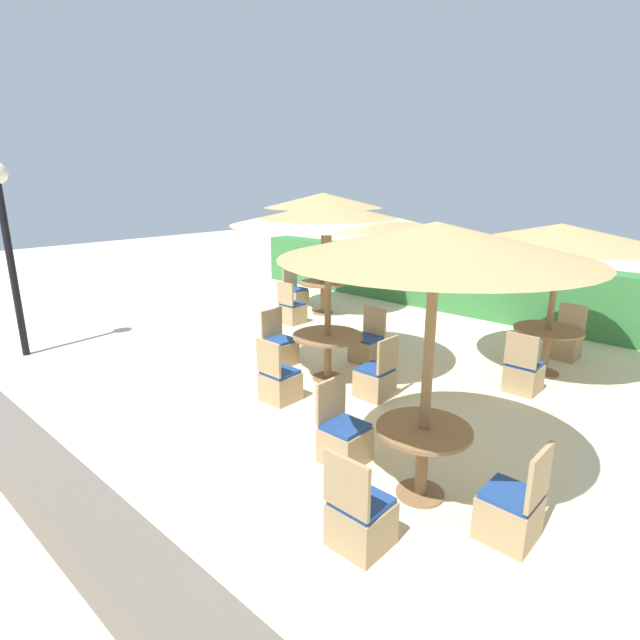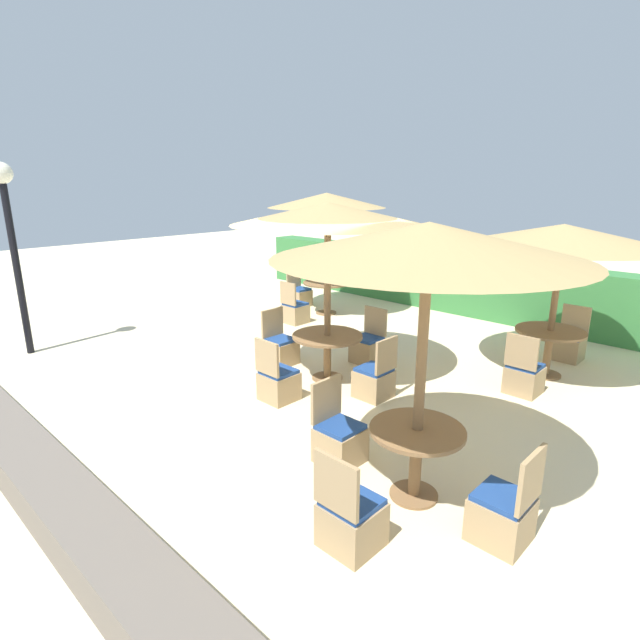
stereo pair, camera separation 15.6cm
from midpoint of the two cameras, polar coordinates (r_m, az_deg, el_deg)
name	(u,v)px [view 2 (the right image)]	position (r m, az deg, el deg)	size (l,w,h in m)	color
ground_plane	(293,384)	(7.76, -2.51, -7.28)	(40.00, 40.00, 0.00)	beige
hedge_row	(474,286)	(12.09, 17.57, 3.69)	(13.00, 0.70, 1.31)	#387A3D
stone_border	(32,468)	(6.05, -29.38, -14.57)	(10.00, 0.56, 0.38)	#6B6056
lamp_post	(9,221)	(10.04, -31.61, 9.57)	(0.36, 0.36, 3.32)	black
parasol_back_right	(563,235)	(8.38, 26.53, 8.65)	(2.95, 2.95, 2.40)	olive
round_table_back_right	(549,340)	(8.70, 25.21, -2.10)	(1.05, 1.05, 0.76)	olive
patio_chair_back_right_south	(524,376)	(7.95, 22.79, -5.96)	(0.46, 0.46, 0.93)	tan
patio_chair_back_right_north	(569,345)	(9.74, 26.96, -2.55)	(0.46, 0.46, 0.93)	tan
parasol_back_left	(327,201)	(11.34, 1.17, 13.46)	(2.62, 2.62, 2.75)	olive
round_table_back_left	(326,289)	(11.59, 1.11, 3.60)	(1.08, 1.08, 0.75)	olive
patio_chair_back_left_south	(295,311)	(10.89, -2.48, 1.01)	(0.46, 0.46, 0.93)	tan
patio_chair_back_left_west	(299,296)	(12.37, -2.03, 2.81)	(0.46, 0.46, 0.93)	tan
parasol_center	(328,214)	(7.36, 1.53, 11.99)	(2.84, 2.84, 2.73)	olive
round_table_center	(327,344)	(7.75, 1.43, -2.76)	(1.09, 1.09, 0.73)	olive
patio_chair_center_south	(278,383)	(7.14, -4.19, -7.15)	(0.46, 0.46, 0.93)	tan
patio_chair_center_east	(375,380)	(7.26, 6.87, -6.85)	(0.46, 0.46, 0.93)	tan
patio_chair_center_north	(368,347)	(8.61, 6.01, -3.11)	(0.46, 0.46, 0.93)	tan
patio_chair_center_west	(280,349)	(8.51, -4.03, -3.30)	(0.46, 0.46, 0.93)	tan
parasol_front_right	(429,242)	(4.46, 13.29, 8.66)	(2.76, 2.76, 2.69)	olive
round_table_front_right	(416,446)	(5.08, 11.86, -13.93)	(0.92, 0.92, 0.74)	olive
patio_chair_front_right_south	(351,519)	(4.57, 4.56, -21.77)	(0.46, 0.46, 0.93)	tan
patio_chair_front_right_west	(339,439)	(5.69, 2.98, -13.48)	(0.46, 0.46, 0.93)	tan
patio_chair_front_right_east	(503,514)	(4.90, 21.11, -19.99)	(0.46, 0.46, 0.93)	tan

